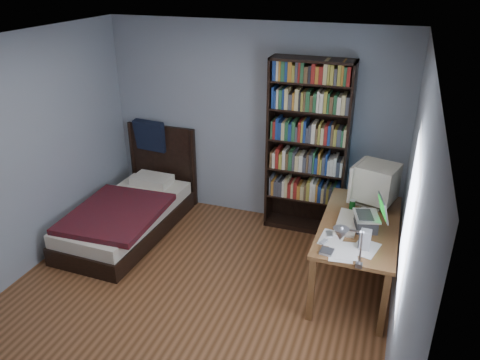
{
  "coord_description": "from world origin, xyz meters",
  "views": [
    {
      "loc": [
        1.72,
        -3.25,
        3.09
      ],
      "look_at": [
        0.26,
        0.88,
        1.05
      ],
      "focal_mm": 35.0,
      "sensor_mm": 36.0,
      "label": 1
    }
  ],
  "objects": [
    {
      "name": "phone_grey",
      "position": [
        1.23,
        0.48,
        0.74
      ],
      "size": [
        0.07,
        0.1,
        0.02
      ],
      "primitive_type": "cube",
      "rotation": [
        0.0,
        0.0,
        -0.36
      ],
      "color": "#969698",
      "rests_on": "desk"
    },
    {
      "name": "soda_can",
      "position": [
        1.39,
        1.22,
        0.79
      ],
      "size": [
        0.06,
        0.06,
        0.11
      ],
      "primitive_type": "cylinder",
      "color": "#083C10",
      "rests_on": "desk"
    },
    {
      "name": "room",
      "position": [
        0.03,
        -0.0,
        1.25
      ],
      "size": [
        4.2,
        4.24,
        2.5
      ],
      "color": "#573319",
      "rests_on": "ground"
    },
    {
      "name": "desk_lamp",
      "position": [
        1.46,
        -0.16,
        1.22
      ],
      "size": [
        0.23,
        0.51,
        0.6
      ],
      "color": "#99999E",
      "rests_on": "desk"
    },
    {
      "name": "desk",
      "position": [
        1.5,
        1.36,
        0.41
      ],
      "size": [
        0.75,
        1.48,
        0.73
      ],
      "color": "brown",
      "rests_on": "floor"
    },
    {
      "name": "bed",
      "position": [
        -1.29,
        1.14,
        0.26
      ],
      "size": [
        1.05,
        2.03,
        1.16
      ],
      "color": "black",
      "rests_on": "floor"
    },
    {
      "name": "bookshelf",
      "position": [
        0.75,
        1.94,
        1.07
      ],
      "size": [
        0.96,
        0.3,
        2.14
      ],
      "color": "black",
      "rests_on": "floor"
    },
    {
      "name": "mouse",
      "position": [
        1.51,
        1.28,
        0.75
      ],
      "size": [
        0.06,
        0.1,
        0.04
      ],
      "primitive_type": "ellipsoid",
      "color": "silver",
      "rests_on": "desk"
    },
    {
      "name": "phone_silver",
      "position": [
        1.25,
        0.64,
        0.74
      ],
      "size": [
        0.08,
        0.12,
        0.02
      ],
      "primitive_type": "cube",
      "rotation": [
        0.0,
        0.0,
        0.32
      ],
      "color": "silver",
      "rests_on": "desk"
    },
    {
      "name": "keyboard",
      "position": [
        1.39,
        0.91,
        0.75
      ],
      "size": [
        0.2,
        0.51,
        0.05
      ],
      "primitive_type": "cube",
      "rotation": [
        0.0,
        0.07,
        -0.0
      ],
      "color": "#C1B6A1",
      "rests_on": "desk"
    },
    {
      "name": "external_drive",
      "position": [
        1.28,
        0.33,
        0.74
      ],
      "size": [
        0.12,
        0.12,
        0.02
      ],
      "primitive_type": "cube",
      "rotation": [
        0.0,
        0.0,
        -0.11
      ],
      "color": "#969698",
      "rests_on": "desk"
    },
    {
      "name": "speaker",
      "position": [
        1.59,
        0.51,
        0.82
      ],
      "size": [
        0.1,
        0.1,
        0.19
      ],
      "primitive_type": "cube",
      "rotation": [
        0.0,
        0.0,
        -0.01
      ],
      "color": "#969698",
      "rests_on": "desk"
    },
    {
      "name": "crt_monitor",
      "position": [
        1.58,
        1.4,
        1.0
      ],
      "size": [
        0.51,
        0.47,
        0.48
      ],
      "color": "beige",
      "rests_on": "desk"
    },
    {
      "name": "laptop",
      "position": [
        1.58,
        0.87,
        0.83
      ],
      "size": [
        0.36,
        0.35,
        0.36
      ],
      "color": "#2D2D30",
      "rests_on": "desk"
    }
  ]
}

